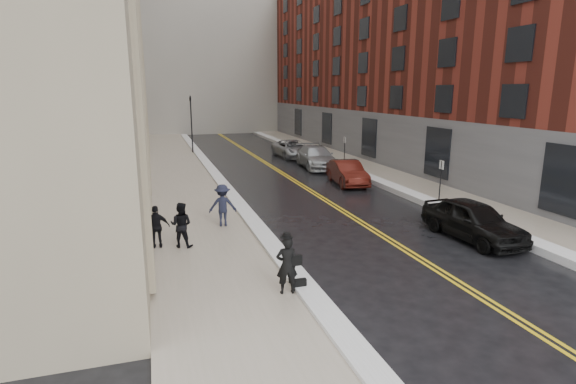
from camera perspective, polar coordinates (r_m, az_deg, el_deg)
ground at (r=14.11m, az=10.93°, el=-11.45°), size 160.00×160.00×0.00m
sidewalk_left at (r=27.93m, az=-13.18°, el=0.84°), size 4.00×64.00×0.15m
sidewalk_right at (r=31.75m, az=11.90°, el=2.34°), size 3.00×64.00×0.15m
lane_stripe_a at (r=29.18m, az=0.41°, el=1.55°), size 0.12×64.00×0.01m
lane_stripe_b at (r=29.25m, az=0.86°, el=1.58°), size 0.12×64.00×0.01m
snow_ridge_left at (r=28.15m, az=-8.52°, el=1.25°), size 0.70×60.80×0.26m
snow_ridge_right at (r=30.89m, az=8.89°, el=2.31°), size 0.85×60.80×0.30m
building_right at (r=41.80m, az=18.37°, el=16.76°), size 14.00×50.00×18.00m
traffic_signal at (r=41.53m, az=-12.18°, el=8.96°), size 0.18×0.15×5.20m
parking_sign_near at (r=24.30m, az=18.81°, el=1.78°), size 0.06×0.35×2.23m
parking_sign_far at (r=34.60m, az=7.20°, el=5.52°), size 0.06×0.35×2.23m
car_black at (r=18.97m, az=22.44°, el=-3.32°), size 2.11×4.68×1.56m
car_maroon at (r=27.95m, az=7.54°, el=2.45°), size 2.05×4.59×1.46m
car_silver_near at (r=33.70m, az=3.62°, el=4.46°), size 2.73×5.73×1.61m
car_silver_far at (r=38.81m, az=0.59°, el=5.50°), size 2.65×5.41×1.48m
pedestrian_main at (r=12.66m, az=-0.15°, el=-9.29°), size 0.65×0.47×1.66m
pedestrian_a at (r=16.71m, az=-13.42°, el=-4.07°), size 0.99×0.90×1.66m
pedestrian_b at (r=18.94m, az=-8.30°, el=-1.68°), size 1.23×0.82×1.77m
pedestrian_c at (r=16.87m, az=-16.34°, el=-4.27°), size 0.94×0.43×1.56m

